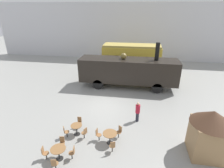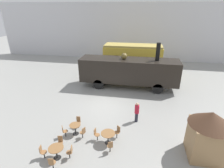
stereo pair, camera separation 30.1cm
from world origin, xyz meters
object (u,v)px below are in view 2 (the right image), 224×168
(cafe_table_near, at_px, (75,127))
(visitor_person, at_px, (137,111))
(cafe_table_mid, at_px, (56,150))
(ticket_kiosk, at_px, (208,133))
(cafe_chair_0, at_px, (78,121))
(steam_locomotive, at_px, (129,70))
(cafe_table_far, at_px, (108,135))
(passenger_coach_vintage, at_px, (133,57))

(cafe_table_near, relative_size, visitor_person, 0.47)
(cafe_table_near, distance_m, cafe_table_mid, 2.25)
(cafe_table_near, bearing_deg, ticket_kiosk, -3.51)
(cafe_table_mid, distance_m, ticket_kiosk, 8.64)
(ticket_kiosk, bearing_deg, cafe_table_near, 176.49)
(cafe_chair_0, bearing_deg, steam_locomotive, 155.44)
(cafe_table_far, xyz_separation_m, ticket_kiosk, (5.72, -0.03, 1.05))
(cafe_table_far, relative_size, ticket_kiosk, 0.31)
(cafe_table_mid, bearing_deg, cafe_table_far, 33.24)
(cafe_table_near, bearing_deg, cafe_table_far, -11.12)
(passenger_coach_vintage, relative_size, cafe_chair_0, 8.41)
(cafe_table_near, relative_size, cafe_table_far, 0.83)
(cafe_chair_0, bearing_deg, passenger_coach_vintage, 162.11)
(passenger_coach_vintage, bearing_deg, cafe_table_mid, -101.94)
(cafe_table_mid, distance_m, visitor_person, 6.24)
(cafe_chair_0, bearing_deg, cafe_table_mid, -8.46)
(passenger_coach_vintage, xyz_separation_m, steam_locomotive, (-0.09, -4.46, -0.26))
(cafe_table_near, distance_m, ticket_kiosk, 8.21)
(cafe_chair_0, bearing_deg, cafe_table_near, 0.00)
(passenger_coach_vintage, xyz_separation_m, cafe_table_mid, (-3.23, -15.26, -1.60))
(visitor_person, xyz_separation_m, ticket_kiosk, (4.04, -2.73, 0.79))
(steam_locomotive, distance_m, cafe_table_far, 9.15)
(steam_locomotive, height_order, cafe_table_near, steam_locomotive)
(passenger_coach_vintage, xyz_separation_m, cafe_table_near, (-2.95, -13.04, -1.63))
(cafe_table_near, relative_size, cafe_chair_0, 0.88)
(steam_locomotive, height_order, visitor_person, steam_locomotive)
(passenger_coach_vintage, bearing_deg, cafe_table_far, -92.32)
(cafe_table_near, relative_size, ticket_kiosk, 0.25)
(passenger_coach_vintage, distance_m, cafe_table_mid, 15.68)
(passenger_coach_vintage, height_order, cafe_table_near, passenger_coach_vintage)
(passenger_coach_vintage, distance_m, cafe_chair_0, 12.76)
(cafe_chair_0, bearing_deg, cafe_table_far, 59.34)
(cafe_table_far, relative_size, cafe_chair_0, 1.06)
(cafe_table_far, distance_m, cafe_chair_0, 2.75)
(cafe_table_mid, height_order, ticket_kiosk, ticket_kiosk)
(cafe_table_far, distance_m, ticket_kiosk, 5.81)
(steam_locomotive, bearing_deg, ticket_kiosk, -59.88)
(cafe_table_near, xyz_separation_m, cafe_chair_0, (-0.05, 0.75, -0.06))
(steam_locomotive, distance_m, cafe_table_mid, 11.33)
(cafe_chair_0, bearing_deg, ticket_kiosk, 77.15)
(steam_locomotive, height_order, cafe_chair_0, steam_locomotive)
(ticket_kiosk, bearing_deg, steam_locomotive, 120.12)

